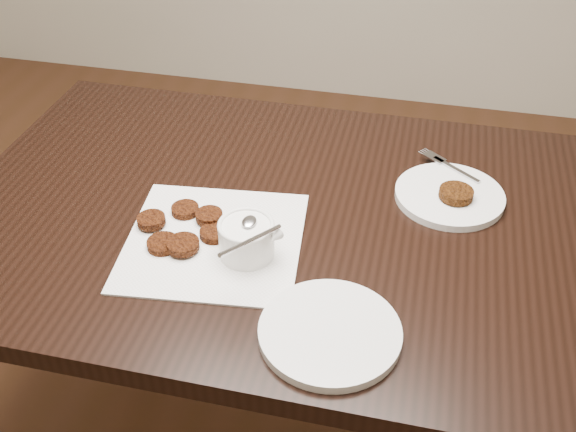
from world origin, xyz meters
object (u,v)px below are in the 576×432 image
object	(u,v)px
table	(291,345)
sauce_ramekin	(246,224)
plate_with_patty	(450,192)
plate_empty	(330,332)
napkin	(214,241)

from	to	relation	value
table	sauce_ramekin	world-z (taller)	sauce_ramekin
plate_with_patty	plate_empty	xyz separation A→B (m)	(-0.17, -0.40, -0.01)
napkin	plate_with_patty	bearing A→B (deg)	29.24
napkin	table	bearing A→B (deg)	44.15
plate_empty	napkin	bearing A→B (deg)	144.29
plate_empty	sauce_ramekin	bearing A→B (deg)	138.88
table	plate_empty	bearing A→B (deg)	-66.46
table	sauce_ramekin	xyz separation A→B (m)	(-0.05, -0.14, 0.45)
plate_with_patty	napkin	bearing A→B (deg)	-150.76
table	plate_empty	distance (m)	0.50
table	plate_with_patty	size ratio (longest dim) A/B	6.19
sauce_ramekin	plate_empty	size ratio (longest dim) A/B	0.61
plate_with_patty	table	bearing A→B (deg)	-158.49
napkin	plate_empty	xyz separation A→B (m)	(0.24, -0.17, 0.01)
sauce_ramekin	table	bearing A→B (deg)	70.23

